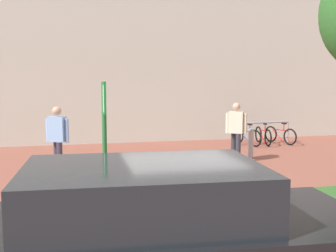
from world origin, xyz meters
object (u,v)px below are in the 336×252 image
bollard_steel (251,144)px  parking_sign_post (104,130)px  person_shirt_blue (236,128)px  person_shirt_white (58,136)px  car_black_suv (158,239)px  bike_at_sign (110,196)px  bike_rack_cluster (263,135)px

bollard_steel → parking_sign_post: bearing=-136.3°
person_shirt_blue → bollard_steel: bearing=33.3°
parking_sign_post → person_shirt_white: 3.76m
bollard_steel → car_black_suv: size_ratio=0.20×
bike_at_sign → bollard_steel: size_ratio=1.86×
bike_at_sign → person_shirt_white: (-0.95, 3.41, 0.63)m
bike_rack_cluster → person_shirt_white: 7.94m
person_shirt_white → car_black_suv: bearing=-80.0°
bike_rack_cluster → car_black_suv: bearing=-121.5°
person_shirt_blue → bike_at_sign: bearing=-135.7°
bollard_steel → person_shirt_white: (-5.59, -0.91, 0.53)m
parking_sign_post → bike_rack_cluster: bearing=47.6°
parking_sign_post → bollard_steel: (4.74, 4.52, -1.10)m
bike_at_sign → bollard_steel: bollard_steel is taller
parking_sign_post → person_shirt_white: (-0.86, 3.62, -0.56)m
bollard_steel → car_black_suv: bearing=-120.8°
bike_at_sign → bike_rack_cluster: bearing=47.1°
bike_at_sign → bike_rack_cluster: size_ratio=0.80×
bike_rack_cluster → bollard_steel: size_ratio=2.34×
bike_rack_cluster → person_shirt_blue: (-2.26, -2.85, 0.63)m
person_shirt_white → parking_sign_post: bearing=-76.7°
bike_rack_cluster → person_shirt_white: (-7.19, -3.32, 0.63)m
person_shirt_blue → person_shirt_white: (-4.93, -0.47, 0.00)m
bike_rack_cluster → car_black_suv: size_ratio=0.48×
bollard_steel → person_shirt_blue: size_ratio=0.52×
person_shirt_blue → car_black_suv: bearing=-118.3°
bollard_steel → bike_at_sign: bearing=-137.1°
bike_at_sign → bollard_steel: (4.65, 4.32, 0.10)m
bike_at_sign → person_shirt_blue: 5.59m
bike_rack_cluster → car_black_suv: (-6.04, -9.86, 0.41)m
parking_sign_post → person_shirt_white: bearing=103.3°
bollard_steel → person_shirt_white: bearing=-170.8°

